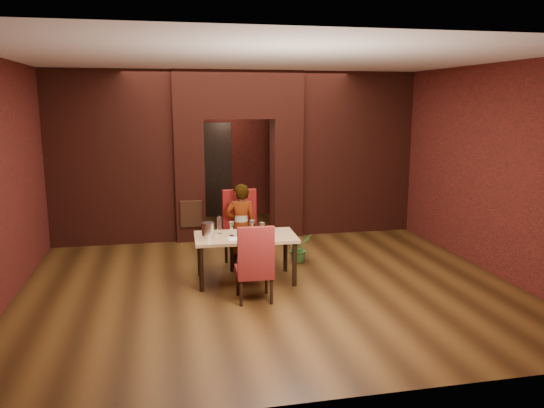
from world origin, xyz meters
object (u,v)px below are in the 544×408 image
Objects in this scene: wine_bucket at (208,230)px; potted_plant at (298,248)px; wine_glass_c at (262,230)px; wine_glass_b at (252,227)px; person_seated at (241,226)px; chair_far at (243,229)px; wine_glass_a at (231,229)px; dining_table at (246,258)px; chair_near at (254,262)px; water_bottle at (219,225)px.

wine_bucket reaches higher than potted_plant.
wine_glass_b is at bearing 126.84° from wine_glass_c.
person_seated is at bearing 104.08° from wine_glass_c.
chair_far is 0.10m from person_seated.
chair_far reaches higher than wine_glass_a.
dining_table is at bearing -98.95° from chair_far.
person_seated is at bearing 89.41° from dining_table.
wine_bucket is at bearing -176.75° from dining_table.
chair_near reaches higher than wine_glass_b.
dining_table is 0.47m from wine_glass_b.
wine_bucket is (-0.54, 0.77, 0.28)m from chair_near.
person_seated reaches higher than chair_near.
chair_near reaches higher than water_bottle.
chair_near is 3.96× the size of water_bottle.
person_seated is 6.11× the size of wine_bucket.
chair_near is at bearing -76.80° from wine_glass_a.
wine_glass_b is at bearing -17.57° from water_bottle.
person_seated reaches higher than wine_glass_a.
dining_table is at bearing 1.03° from wine_bucket.
wine_glass_a is 0.78× the size of water_bottle.
wine_glass_b is at bearing 5.40° from wine_bucket.
dining_table reaches higher than potted_plant.
wine_glass_a is at bearing 74.28° from person_seated.
chair_near is 1.08m from water_bottle.
chair_near is 5.00× the size of wine_glass_b.
wine_glass_c is at bearing -7.37° from wine_bucket.
wine_glass_c is 1.30m from potted_plant.
person_seated reaches higher than water_bottle.
dining_table is at bearing 91.72° from person_seated.
chair_near is at bearing -70.53° from water_bottle.
person_seated is 1.07m from potted_plant.
wine_bucket reaches higher than dining_table.
person_seated is (0.03, 0.67, 0.33)m from dining_table.
chair_far is 0.98m from wine_bucket.
water_bottle is at bearing 47.85° from wine_bucket.
wine_bucket is at bearing -132.15° from water_bottle.
wine_bucket is 1.83m from potted_plant.
wine_glass_b reaches higher than wine_glass_c.
chair_far reaches higher than wine_glass_b.
wine_glass_b is 1.28m from potted_plant.
dining_table is 0.63m from water_bottle.
chair_far is at bearing 93.12° from wine_glass_b.
wine_glass_b is at bearing 101.33° from person_seated.
water_bottle is at bearing 54.61° from person_seated.
person_seated reaches higher than wine_glass_b.
chair_far is 0.72m from water_bottle.
person_seated is at bearing -90.00° from chair_near.
person_seated is 2.90× the size of potted_plant.
wine_bucket is (-0.66, -0.06, 0.01)m from wine_glass_b.
water_bottle is at bearing 152.19° from wine_glass_c.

